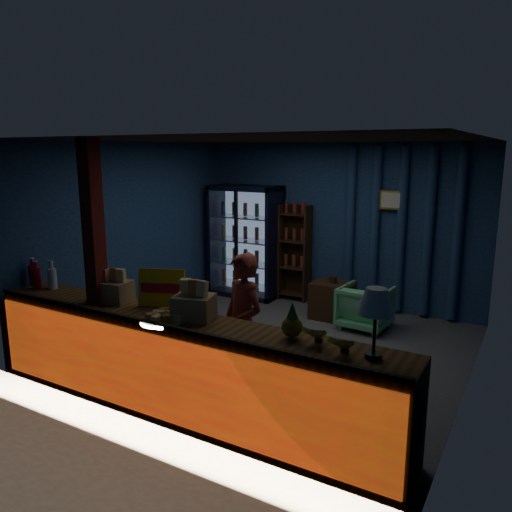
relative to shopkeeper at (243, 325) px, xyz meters
The scene contains 19 objects.
ground 1.50m from the shopkeeper, 103.54° to the left, with size 4.60×4.60×0.00m, color #515154.
room_walls 1.54m from the shopkeeper, 103.54° to the left, with size 4.60×4.60×4.60m.
counter 0.76m from the shopkeeper, 115.30° to the right, with size 4.40×0.57×0.99m.
support_post 1.60m from the shopkeeper, 154.89° to the right, with size 0.16×0.16×2.60m, color maroon.
beverage_cooler 3.69m from the shopkeeper, 120.23° to the left, with size 1.20×0.62×1.90m.
bottle_shelf 3.47m from the shopkeeper, 106.82° to the left, with size 0.50×0.28×1.60m.
curtain_folds 3.52m from the shopkeeper, 78.46° to the left, with size 1.74×0.14×2.50m.
framed_picture 3.55m from the shopkeeper, 80.78° to the left, with size 0.36×0.04×0.28m.
shopkeeper is the anchor object (origin of this frame).
green_chair 2.60m from the shopkeeper, 79.28° to the left, with size 0.66×0.68×0.62m, color #62C481.
side_table 2.71m from the shopkeeper, 91.61° to the left, with size 0.61×0.45×0.66m.
yellow_sign 0.90m from the shopkeeper, 149.01° to the right, with size 0.47×0.26×0.38m.
soda_bottles 2.43m from the shopkeeper, 166.35° to the right, with size 0.43×0.18×0.32m.
snack_box_left 0.69m from the shopkeeper, 106.86° to the right, with size 0.41×0.37×0.37m.
snack_box_centre 1.38m from the shopkeeper, 156.61° to the right, with size 0.36×0.31×0.35m.
pastry_tray 0.86m from the shopkeeper, 117.13° to the right, with size 0.49×0.49×0.08m.
banana_bunches 1.34m from the shopkeeper, 27.21° to the right, with size 0.49×0.29×0.16m.
table_lamp 1.77m from the shopkeeper, 22.19° to the right, with size 0.28×0.28×0.55m.
pineapple 1.04m from the shopkeeper, 34.04° to the right, with size 0.18×0.18×0.30m.
Camera 1 is at (2.82, -5.34, 2.47)m, focal length 35.00 mm.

